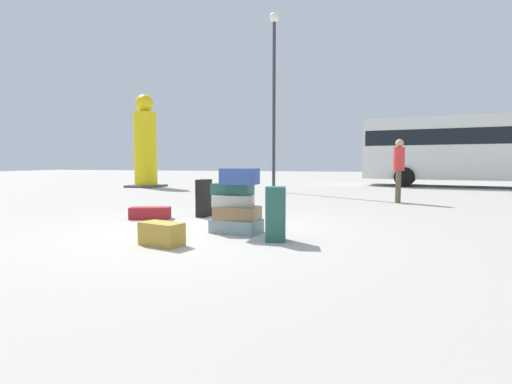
{
  "coord_description": "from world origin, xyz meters",
  "views": [
    {
      "loc": [
        2.39,
        -5.78,
        1.14
      ],
      "look_at": [
        0.5,
        1.15,
        0.57
      ],
      "focal_mm": 26.58,
      "sensor_mm": 36.0,
      "label": 1
    }
  ],
  "objects": [
    {
      "name": "person_bearded_onlooker",
      "position": [
        3.45,
        5.43,
        1.06
      ],
      "size": [
        0.3,
        0.33,
        1.77
      ],
      "rotation": [
        0.0,
        0.0,
        -1.79
      ],
      "color": "brown",
      "rests_on": "ground"
    },
    {
      "name": "suitcase_teal_foreground_near",
      "position": [
        1.24,
        -0.5,
        0.39
      ],
      "size": [
        0.33,
        0.35,
        0.79
      ],
      "primitive_type": "cube",
      "rotation": [
        0.0,
        0.0,
        0.17
      ],
      "color": "#26594C",
      "rests_on": "ground"
    },
    {
      "name": "suitcase_tower",
      "position": [
        0.49,
        -0.04,
        0.45
      ],
      "size": [
        0.84,
        0.65,
        1.04
      ],
      "color": "gray",
      "rests_on": "ground"
    },
    {
      "name": "suitcase_maroon_foreground_far",
      "position": [
        -1.63,
        0.91,
        0.12
      ],
      "size": [
        0.84,
        0.53,
        0.24
      ],
      "primitive_type": "cube",
      "rotation": [
        0.0,
        0.0,
        0.32
      ],
      "color": "maroon",
      "rests_on": "ground"
    },
    {
      "name": "suitcase_tan_left_side",
      "position": [
        -0.2,
        -1.19,
        0.16
      ],
      "size": [
        0.66,
        0.47,
        0.31
      ],
      "primitive_type": "cube",
      "rotation": [
        0.0,
        0.0,
        -0.28
      ],
      "color": "#B28C33",
      "rests_on": "ground"
    },
    {
      "name": "suitcase_black_right_side",
      "position": [
        -0.72,
        1.5,
        0.39
      ],
      "size": [
        0.21,
        0.4,
        0.77
      ],
      "primitive_type": "cube",
      "rotation": [
        0.0,
        0.0,
        -0.02
      ],
      "color": "black",
      "rests_on": "ground"
    },
    {
      "name": "ground_plane",
      "position": [
        0.0,
        0.0,
        0.0
      ],
      "size": [
        80.0,
        80.0,
        0.0
      ],
      "primitive_type": "plane",
      "color": "#ADA89E"
    },
    {
      "name": "parked_bus",
      "position": [
        8.03,
        13.28,
        1.84
      ],
      "size": [
        11.01,
        4.28,
        3.15
      ],
      "rotation": [
        0.0,
        0.0,
        -0.17
      ],
      "color": "silver",
      "rests_on": "ground"
    },
    {
      "name": "lamp_post",
      "position": [
        -0.75,
        8.29,
        4.28
      ],
      "size": [
        0.36,
        0.36,
        6.63
      ],
      "color": "#333338",
      "rests_on": "ground"
    },
    {
      "name": "yellow_dummy_statue",
      "position": [
        -6.96,
        9.49,
        1.85
      ],
      "size": [
        1.41,
        1.41,
        4.15
      ],
      "color": "yellow",
      "rests_on": "ground"
    }
  ]
}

